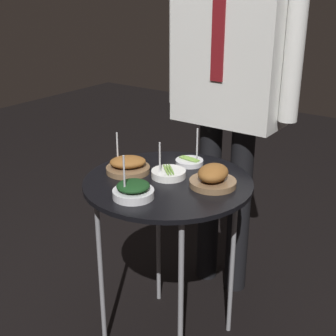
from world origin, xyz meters
TOP-DOWN VIEW (x-y plane):
  - serving_cart at (0.00, 0.00)m, footprint 0.65×0.65m
  - bowl_roast_front_left at (0.17, 0.05)m, footprint 0.18×0.18m
  - bowl_asparagus_mid_right at (-0.02, 0.03)m, footprint 0.13×0.13m
  - bowl_spinach_near_rim at (-0.01, -0.20)m, footprint 0.15×0.15m
  - bowl_asparagus_back_left at (-0.02, 0.19)m, footprint 0.12×0.12m
  - bowl_roast_far_rim at (-0.18, -0.03)m, footprint 0.18×0.18m
  - waiter_figure at (-0.02, 0.51)m, footprint 0.64×0.24m

SIDE VIEW (x-z plane):
  - serving_cart at x=0.00m, z-range 0.32..1.07m
  - bowl_asparagus_back_left at x=-0.02m, z-range 0.69..0.85m
  - bowl_asparagus_mid_right at x=-0.02m, z-range 0.70..0.85m
  - bowl_spinach_near_rim at x=-0.01m, z-range 0.70..0.87m
  - bowl_roast_far_rim at x=-0.18m, z-range 0.70..0.86m
  - bowl_roast_front_left at x=0.17m, z-range 0.75..0.83m
  - waiter_figure at x=-0.02m, z-range 0.23..1.98m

